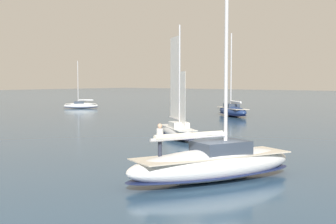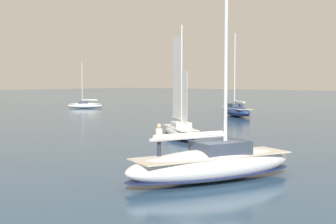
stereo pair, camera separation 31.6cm
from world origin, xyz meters
The scene contains 5 objects.
ground_plane centered at (0.00, 0.00, 0.00)m, with size 400.00×400.00×0.00m, color #2D4C6B.
sailboat_main centered at (0.02, -0.01, 0.93)m, with size 10.30×6.28×13.70m.
sailboat_moored_near_marina centered at (12.77, 12.13, 0.83)m, with size 5.94×7.07×10.01m.
sailboat_moored_far_slip centered at (36.09, 52.30, 0.59)m, with size 5.51×5.80×8.62m.
sailboat_moored_outer_mooring centered at (37.90, 21.51, 0.81)m, with size 7.20×8.36×11.92m.
Camera 1 is at (-20.20, -13.20, 5.25)m, focal length 50.00 mm.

